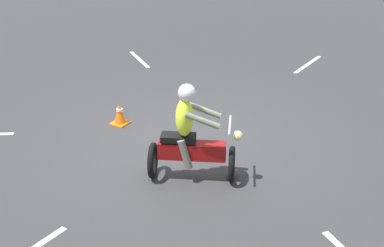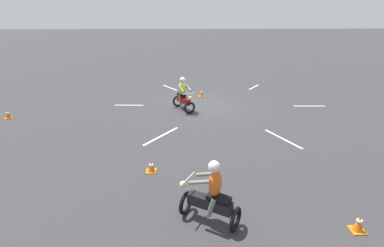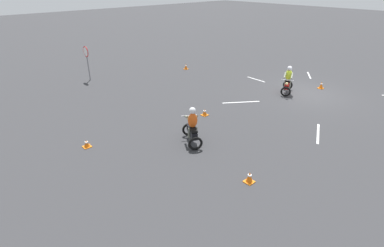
% 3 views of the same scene
% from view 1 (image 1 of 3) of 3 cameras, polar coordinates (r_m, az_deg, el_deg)
% --- Properties ---
extents(ground_plane, '(120.00, 120.00, 0.00)m').
position_cam_1_polar(ground_plane, '(10.00, -1.15, -2.18)').
color(ground_plane, '#333335').
extents(motorcycle_rider_foreground, '(1.16, 1.52, 1.66)m').
position_cam_1_polar(motorcycle_rider_foreground, '(8.56, -0.23, -1.65)').
color(motorcycle_rider_foreground, black).
rests_on(motorcycle_rider_foreground, ground).
extents(traffic_cone_mid_center, '(0.32, 0.32, 0.45)m').
position_cam_1_polar(traffic_cone_mid_center, '(10.80, -7.72, 1.03)').
color(traffic_cone_mid_center, orange).
rests_on(traffic_cone_mid_center, ground).
extents(lane_stripe_w, '(1.65, 0.16, 0.01)m').
position_cam_1_polar(lane_stripe_w, '(14.57, 12.25, 6.20)').
color(lane_stripe_w, silver).
rests_on(lane_stripe_w, ground).
extents(lane_stripe_sw, '(0.94, 1.28, 0.01)m').
position_cam_1_polar(lane_stripe_sw, '(14.70, -5.62, 6.82)').
color(lane_stripe_sw, silver).
rests_on(lane_stripe_sw, ground).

